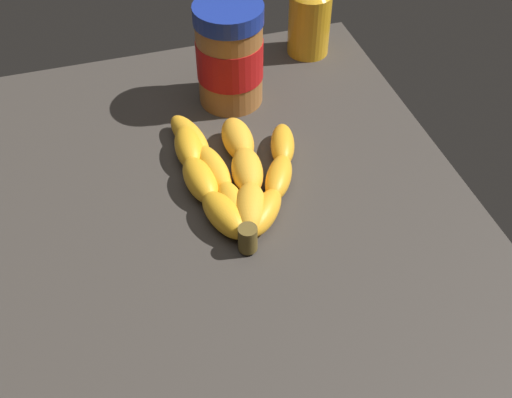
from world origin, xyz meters
TOP-DOWN VIEW (x-y plane):
  - ground_plane at (0.00, 0.00)cm, footprint 71.10×58.57cm
  - banana_bunch at (-5.75, 3.57)cm, footprint 23.20×15.33cm
  - peanut_butter_jar at (-21.54, 7.78)cm, footprint 8.58×8.58cm
  - honey_bottle at (-29.38, 21.40)cm, footprint 5.92×5.92cm

SIDE VIEW (x-z plane):
  - ground_plane at x=0.00cm, z-range -3.55..0.00cm
  - banana_bunch at x=-5.75cm, z-range -0.18..3.37cm
  - honey_bottle at x=-29.38cm, z-range -0.78..13.01cm
  - peanut_butter_jar at x=-21.54cm, z-range -0.09..13.31cm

